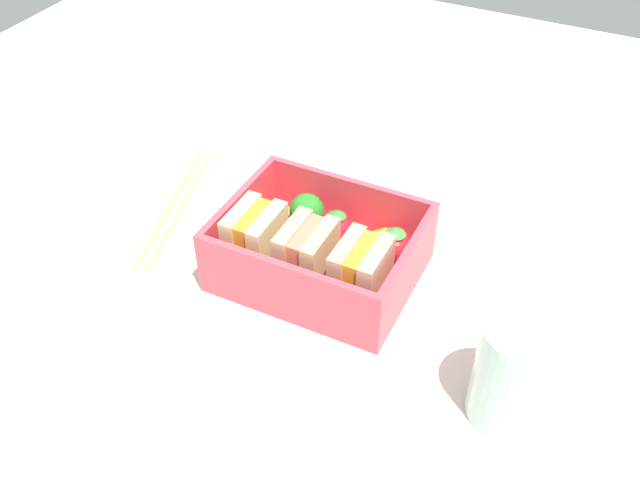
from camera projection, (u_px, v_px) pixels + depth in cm
name	position (u px, v px, depth cm)	size (l,w,h in cm)	color
ground_plane	(320.00, 281.00, 61.73)	(120.00, 120.00, 2.00)	beige
bento_tray	(320.00, 267.00, 60.68)	(15.97, 12.65, 1.20)	#E1424F
bento_rim	(320.00, 241.00, 58.73)	(15.97, 12.65, 4.69)	#E1424F
sandwich_left	(361.00, 274.00, 55.27)	(3.67, 4.88, 5.44)	tan
sandwich_center_left	(307.00, 256.00, 56.84)	(3.67, 4.88, 5.44)	tan
sandwich_center	(255.00, 239.00, 58.40)	(3.67, 4.88, 5.44)	#DBBF87
strawberry_left	(394.00, 246.00, 59.43)	(2.94, 2.94, 3.54)	red
carrot_stick_left	(361.00, 243.00, 61.00)	(1.47, 1.47, 5.20)	orange
strawberry_far_left	(336.00, 227.00, 61.47)	(2.73, 2.73, 3.33)	red
broccoli_floret	(307.00, 213.00, 61.27)	(3.03, 3.03, 4.25)	#86BC61
carrot_stick_far_left	(274.00, 219.00, 63.51)	(1.42, 1.42, 5.16)	orange
chopstick_pair	(176.00, 203.00, 67.85)	(6.59, 18.18, 0.70)	tan
drinking_glass	(516.00, 372.00, 47.59)	(5.74, 5.74, 8.45)	silver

